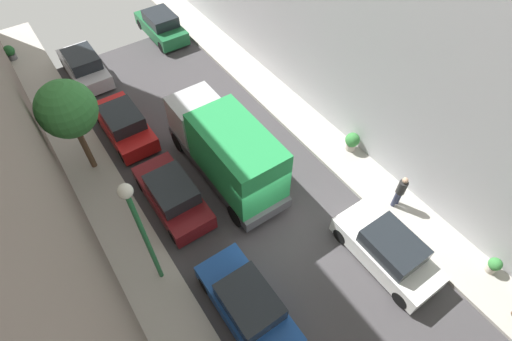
{
  "coord_description": "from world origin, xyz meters",
  "views": [
    {
      "loc": [
        -5.26,
        -6.28,
        13.78
      ],
      "look_at": [
        0.98,
        2.73,
        0.5
      ],
      "focal_mm": 27.42,
      "sensor_mm": 36.0,
      "label": 1
    }
  ],
  "objects_px": {
    "parked_car_left_4": "(124,124)",
    "potted_plant_3": "(10,52)",
    "parked_car_left_2": "(248,305)",
    "potted_plant_1": "(494,265)",
    "potted_plant_2": "(352,141)",
    "pedestrian": "(400,191)",
    "street_tree_0": "(67,110)",
    "delivery_truck": "(227,150)",
    "parked_car_left_3": "(173,195)",
    "parked_car_left_5": "(84,66)",
    "lamp_post": "(139,224)",
    "parked_car_right_3": "(161,26)",
    "parked_car_right_2": "(388,250)"
  },
  "relations": [
    {
      "from": "lamp_post",
      "to": "delivery_truck",
      "type": "bearing_deg",
      "value": 29.9
    },
    {
      "from": "parked_car_left_2",
      "to": "potted_plant_3",
      "type": "xyz_separation_m",
      "value": [
        -3.09,
        20.35,
        -0.12
      ]
    },
    {
      "from": "parked_car_right_2",
      "to": "potted_plant_1",
      "type": "xyz_separation_m",
      "value": [
        2.87,
        -2.61,
        -0.17
      ]
    },
    {
      "from": "parked_car_left_5",
      "to": "potted_plant_1",
      "type": "relative_size",
      "value": 5.72
    },
    {
      "from": "delivery_truck",
      "to": "pedestrian",
      "type": "relative_size",
      "value": 3.84
    },
    {
      "from": "parked_car_left_3",
      "to": "street_tree_0",
      "type": "distance_m",
      "value": 5.29
    },
    {
      "from": "parked_car_right_3",
      "to": "pedestrian",
      "type": "distance_m",
      "value": 17.64
    },
    {
      "from": "delivery_truck",
      "to": "parked_car_left_3",
      "type": "bearing_deg",
      "value": -179.71
    },
    {
      "from": "parked_car_left_2",
      "to": "potted_plant_1",
      "type": "bearing_deg",
      "value": -25.09
    },
    {
      "from": "parked_car_left_2",
      "to": "lamp_post",
      "type": "height_order",
      "value": "lamp_post"
    },
    {
      "from": "parked_car_right_3",
      "to": "parked_car_left_5",
      "type": "bearing_deg",
      "value": -165.23
    },
    {
      "from": "parked_car_left_2",
      "to": "potted_plant_2",
      "type": "xyz_separation_m",
      "value": [
        8.29,
        3.63,
        -0.05
      ]
    },
    {
      "from": "potted_plant_3",
      "to": "parked_car_left_2",
      "type": "bearing_deg",
      "value": -81.38
    },
    {
      "from": "parked_car_left_4",
      "to": "potted_plant_1",
      "type": "relative_size",
      "value": 5.72
    },
    {
      "from": "lamp_post",
      "to": "pedestrian",
      "type": "bearing_deg",
      "value": -15.79
    },
    {
      "from": "parked_car_left_4",
      "to": "street_tree_0",
      "type": "bearing_deg",
      "value": -151.04
    },
    {
      "from": "parked_car_right_3",
      "to": "potted_plant_1",
      "type": "height_order",
      "value": "parked_car_right_3"
    },
    {
      "from": "parked_car_right_2",
      "to": "parked_car_right_3",
      "type": "xyz_separation_m",
      "value": [
        0.0,
        19.0,
        0.0
      ]
    },
    {
      "from": "parked_car_left_3",
      "to": "pedestrian",
      "type": "relative_size",
      "value": 2.44
    },
    {
      "from": "parked_car_right_2",
      "to": "delivery_truck",
      "type": "distance_m",
      "value": 7.43
    },
    {
      "from": "potted_plant_1",
      "to": "parked_car_left_3",
      "type": "bearing_deg",
      "value": 131.25
    },
    {
      "from": "parked_car_left_5",
      "to": "parked_car_right_2",
      "type": "relative_size",
      "value": 1.0
    },
    {
      "from": "parked_car_right_3",
      "to": "potted_plant_2",
      "type": "bearing_deg",
      "value": -78.41
    },
    {
      "from": "parked_car_right_3",
      "to": "street_tree_0",
      "type": "height_order",
      "value": "street_tree_0"
    },
    {
      "from": "parked_car_right_2",
      "to": "lamp_post",
      "type": "xyz_separation_m",
      "value": [
        -7.3,
        4.19,
        3.02
      ]
    },
    {
      "from": "street_tree_0",
      "to": "potted_plant_3",
      "type": "height_order",
      "value": "street_tree_0"
    },
    {
      "from": "parked_car_left_5",
      "to": "parked_car_right_2",
      "type": "height_order",
      "value": "same"
    },
    {
      "from": "parked_car_right_3",
      "to": "potted_plant_1",
      "type": "bearing_deg",
      "value": -82.43
    },
    {
      "from": "potted_plant_3",
      "to": "potted_plant_2",
      "type": "bearing_deg",
      "value": -55.76
    },
    {
      "from": "pedestrian",
      "to": "lamp_post",
      "type": "bearing_deg",
      "value": 164.21
    },
    {
      "from": "potted_plant_3",
      "to": "delivery_truck",
      "type": "bearing_deg",
      "value": -68.62
    },
    {
      "from": "street_tree_0",
      "to": "potted_plant_3",
      "type": "bearing_deg",
      "value": 95.4
    },
    {
      "from": "potted_plant_2",
      "to": "pedestrian",
      "type": "bearing_deg",
      "value": -101.19
    },
    {
      "from": "parked_car_left_5",
      "to": "lamp_post",
      "type": "distance_m",
      "value": 13.85
    },
    {
      "from": "parked_car_left_4",
      "to": "pedestrian",
      "type": "distance_m",
      "value": 12.93
    },
    {
      "from": "parked_car_left_2",
      "to": "street_tree_0",
      "type": "height_order",
      "value": "street_tree_0"
    },
    {
      "from": "delivery_truck",
      "to": "potted_plant_3",
      "type": "height_order",
      "value": "delivery_truck"
    },
    {
      "from": "parked_car_right_2",
      "to": "lamp_post",
      "type": "distance_m",
      "value": 8.94
    },
    {
      "from": "delivery_truck",
      "to": "parked_car_right_3",
      "type": "bearing_deg",
      "value": 77.48
    },
    {
      "from": "potted_plant_3",
      "to": "parked_car_left_4",
      "type": "bearing_deg",
      "value": -72.3
    },
    {
      "from": "lamp_post",
      "to": "parked_car_left_3",
      "type": "bearing_deg",
      "value": 54.17
    },
    {
      "from": "parked_car_left_4",
      "to": "potted_plant_3",
      "type": "height_order",
      "value": "parked_car_left_4"
    },
    {
      "from": "parked_car_left_5",
      "to": "lamp_post",
      "type": "xyz_separation_m",
      "value": [
        -1.9,
        -13.38,
        3.02
      ]
    },
    {
      "from": "parked_car_left_4",
      "to": "potted_plant_3",
      "type": "distance_m",
      "value": 10.15
    },
    {
      "from": "parked_car_left_3",
      "to": "potted_plant_1",
      "type": "xyz_separation_m",
      "value": [
        8.27,
        -9.43,
        -0.17
      ]
    },
    {
      "from": "parked_car_left_2",
      "to": "parked_car_left_3",
      "type": "distance_m",
      "value": 5.56
    },
    {
      "from": "parked_car_right_3",
      "to": "potted_plant_2",
      "type": "relative_size",
      "value": 4.49
    },
    {
      "from": "delivery_truck",
      "to": "parked_car_left_2",
      "type": "bearing_deg",
      "value": -115.85
    },
    {
      "from": "parked_car_right_2",
      "to": "parked_car_right_3",
      "type": "bearing_deg",
      "value": 90.0
    },
    {
      "from": "delivery_truck",
      "to": "lamp_post",
      "type": "xyz_separation_m",
      "value": [
        -4.6,
        -2.65,
        1.95
      ]
    }
  ]
}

